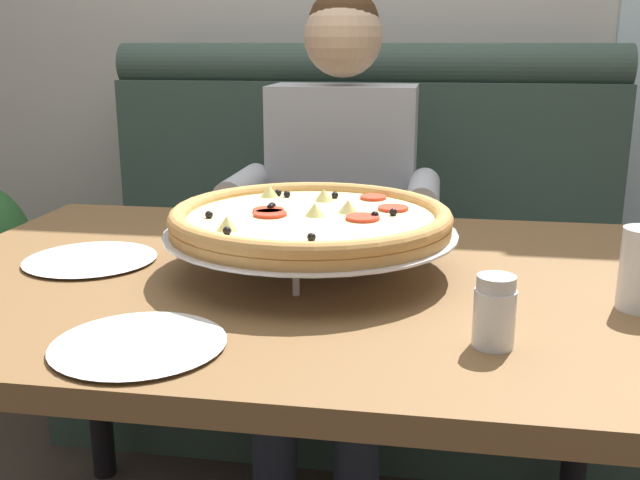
% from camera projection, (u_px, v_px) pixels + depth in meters
% --- Properties ---
extents(booth_bench, '(1.65, 0.78, 1.13)m').
position_uv_depth(booth_bench, '(352.00, 283.00, 2.30)').
color(booth_bench, '#384C42').
rests_on(booth_bench, ground_plane).
extents(dining_table, '(1.35, 0.96, 0.73)m').
position_uv_depth(dining_table, '(291.00, 315.00, 1.32)').
color(dining_table, brown).
rests_on(dining_table, ground_plane).
extents(diner_main, '(0.54, 0.64, 1.27)m').
position_uv_depth(diner_main, '(338.00, 205.00, 1.96)').
color(diner_main, '#2D3342').
rests_on(diner_main, ground_plane).
extents(pizza, '(0.52, 0.52, 0.13)m').
position_uv_depth(pizza, '(311.00, 221.00, 1.30)').
color(pizza, silver).
rests_on(pizza, dining_table).
extents(shaker_pepper_flakes, '(0.06, 0.06, 0.10)m').
position_uv_depth(shaker_pepper_flakes, '(494.00, 317.00, 0.98)').
color(shaker_pepper_flakes, white).
rests_on(shaker_pepper_flakes, dining_table).
extents(plate_near_left, '(0.25, 0.25, 0.02)m').
position_uv_depth(plate_near_left, '(90.00, 256.00, 1.37)').
color(plate_near_left, white).
rests_on(plate_near_left, dining_table).
extents(plate_far_side, '(0.24, 0.24, 0.02)m').
position_uv_depth(plate_far_side, '(139.00, 340.00, 0.99)').
color(plate_far_side, white).
rests_on(plate_far_side, dining_table).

